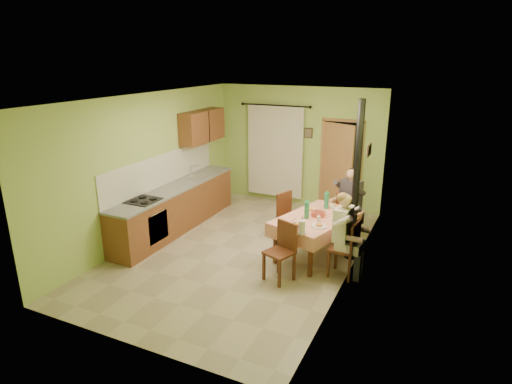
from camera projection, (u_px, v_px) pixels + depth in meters
The scene contains 17 objects.
floor at pixel (242, 251), 7.94m from camera, with size 4.00×6.00×0.01m, color tan.
room_shell at pixel (240, 155), 7.38m from camera, with size 4.04×6.04×2.82m.
kitchen_run at pixel (176, 207), 8.82m from camera, with size 0.64×3.64×1.56m.
upper_cabinets at pixel (202, 126), 9.54m from camera, with size 0.35×1.40×0.70m, color brown.
curtain at pixel (275, 151), 10.28m from camera, with size 1.70×0.07×2.22m.
doorway at pixel (339, 167), 9.70m from camera, with size 0.96×0.39×2.15m.
dining_table at pixel (316, 237), 7.61m from camera, with size 1.42×1.86×0.76m.
tableware at pixel (314, 215), 7.39m from camera, with size 0.65×1.65×0.33m.
chair_far at pixel (348, 224), 8.43m from camera, with size 0.49×0.49×0.93m.
chair_near at pixel (280, 263), 6.83m from camera, with size 0.52×0.52×0.96m.
chair_right at pixel (344, 260), 6.96m from camera, with size 0.45×0.45×0.97m.
chair_left at pixel (290, 227), 8.28m from camera, with size 0.52×0.52×0.96m.
man_far at pixel (350, 195), 8.26m from camera, with size 0.65×0.59×1.39m.
man_right at pixel (345, 226), 6.78m from camera, with size 0.49×0.61×1.39m.
stove_flue at pixel (355, 203), 7.38m from camera, with size 0.24×0.24×2.80m.
picture_back at pixel (308, 133), 9.87m from camera, with size 0.19×0.03×0.23m, color black.
picture_right at pixel (369, 150), 7.62m from camera, with size 0.03×0.31×0.21m, color brown.
Camera 1 is at (3.30, -6.44, 3.46)m, focal length 30.00 mm.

